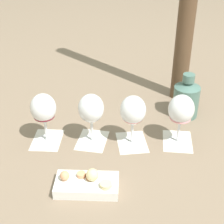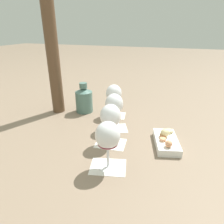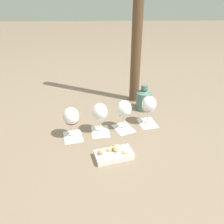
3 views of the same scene
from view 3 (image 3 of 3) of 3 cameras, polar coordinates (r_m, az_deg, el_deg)
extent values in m
plane|color=#7F6B56|center=(1.28, 0.08, -4.37)|extent=(8.00, 8.00, 0.00)
cube|color=silver|center=(1.35, 8.52, -2.66)|extent=(0.11, 0.13, 0.00)
cube|color=silver|center=(1.29, 2.78, -3.94)|extent=(0.13, 0.15, 0.00)
cube|color=silver|center=(1.26, -2.80, -4.73)|extent=(0.11, 0.13, 0.00)
cube|color=silver|center=(1.24, -9.35, -5.86)|extent=(0.12, 0.14, 0.00)
cylinder|color=white|center=(1.35, 8.53, -2.53)|extent=(0.06, 0.06, 0.01)
cylinder|color=white|center=(1.33, 8.65, -1.05)|extent=(0.01, 0.01, 0.08)
ellipsoid|color=white|center=(1.29, 8.90, 1.91)|extent=(0.08, 0.08, 0.09)
ellipsoid|color=pink|center=(1.30, 8.80, 0.66)|extent=(0.07, 0.07, 0.02)
cylinder|color=white|center=(1.29, 2.78, -3.81)|extent=(0.06, 0.06, 0.01)
cylinder|color=white|center=(1.27, 2.83, -2.28)|extent=(0.01, 0.01, 0.08)
ellipsoid|color=white|center=(1.23, 2.91, 0.79)|extent=(0.08, 0.08, 0.09)
ellipsoid|color=#CA505A|center=(1.24, 2.89, -0.19)|extent=(0.07, 0.07, 0.03)
cylinder|color=white|center=(1.26, -2.80, -4.59)|extent=(0.06, 0.06, 0.01)
cylinder|color=white|center=(1.24, -2.85, -3.04)|extent=(0.01, 0.01, 0.08)
ellipsoid|color=white|center=(1.20, -2.94, 0.07)|extent=(0.08, 0.08, 0.09)
ellipsoid|color=#A42F39|center=(1.21, -2.91, -0.87)|extent=(0.07, 0.07, 0.04)
cylinder|color=white|center=(1.24, -9.37, -5.72)|extent=(0.06, 0.06, 0.01)
cylinder|color=white|center=(1.22, -9.52, -4.16)|extent=(0.01, 0.01, 0.08)
ellipsoid|color=white|center=(1.18, -9.82, -1.02)|extent=(0.08, 0.08, 0.09)
ellipsoid|color=maroon|center=(1.19, -9.70, -2.21)|extent=(0.07, 0.07, 0.02)
cylinder|color=#4C7066|center=(1.47, 7.60, 2.66)|extent=(0.09, 0.09, 0.11)
cone|color=#4C7066|center=(1.44, 7.77, 5.03)|extent=(0.09, 0.09, 0.02)
cylinder|color=#4C7066|center=(1.43, 7.83, 5.92)|extent=(0.04, 0.04, 0.03)
cube|color=white|center=(1.09, 0.59, -10.28)|extent=(0.19, 0.13, 0.03)
sphere|color=beige|center=(1.07, 1.11, -8.64)|extent=(0.03, 0.03, 0.03)
cylinder|color=#B2703D|center=(1.08, 0.76, -8.94)|extent=(0.03, 0.03, 0.01)
sphere|color=tan|center=(1.06, -2.68, -9.57)|extent=(0.03, 0.03, 0.03)
cylinder|color=beige|center=(1.07, 3.43, -9.52)|extent=(0.03, 0.03, 0.01)
cylinder|color=tan|center=(1.08, -0.67, -9.06)|extent=(0.02, 0.02, 0.01)
cylinder|color=brown|center=(1.46, 6.26, 22.47)|extent=(0.06, 0.06, 1.08)
camera|label=1|loc=(0.37, 53.66, 10.85)|focal=55.00mm
camera|label=2|loc=(1.09, -40.32, 7.92)|focal=32.00mm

